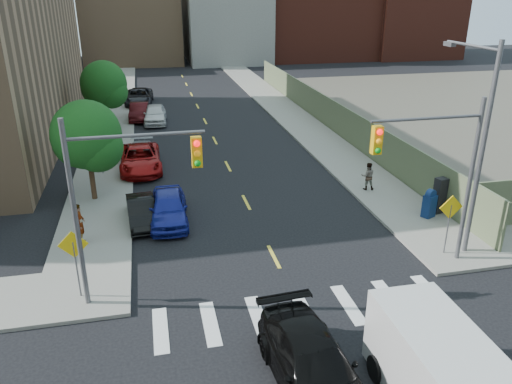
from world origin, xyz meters
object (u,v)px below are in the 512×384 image
parked_car_red (140,159)px  pedestrian_east (368,176)px  parked_car_grey (139,97)px  mailbox (430,203)px  parked_car_white (155,114)px  parked_car_maroon (139,112)px  black_sedan (313,366)px  parked_car_blue (168,208)px  parked_car_black (142,211)px  pedestrian_west (80,224)px  parked_car_silver (140,155)px  cargo_van (443,378)px  payphone (440,195)px

parked_car_red → pedestrian_east: 14.07m
parked_car_grey → mailbox: bearing=-61.4°
mailbox → parked_car_white: bearing=94.9°
parked_car_maroon → parked_car_red: bearing=-85.8°
parked_car_maroon → black_sedan: bearing=-77.8°
parked_car_blue → parked_car_red: parked_car_blue is taller
parked_car_black → parked_car_maroon: bearing=85.7°
parked_car_black → parked_car_blue: bearing=-10.8°
pedestrian_west → pedestrian_east: 15.48m
parked_car_silver → pedestrian_west: 11.22m
cargo_van → pedestrian_west: (-10.31, 12.17, -0.24)m
parked_car_silver → mailbox: 18.25m
parked_car_maroon → cargo_van: bearing=-73.5°
pedestrian_east → mailbox: bearing=125.5°
cargo_van → pedestrian_west: cargo_van is taller
parked_car_silver → mailbox: bearing=-35.9°
parked_car_black → mailbox: (13.95, -2.66, 0.24)m
parked_car_blue → parked_car_silver: parked_car_blue is taller
parked_car_blue → parked_car_white: 19.81m
parked_car_maroon → payphone: 27.64m
parked_car_red → pedestrian_east: bearing=-28.3°
pedestrian_west → parked_car_silver: bearing=-15.1°
parked_car_blue → cargo_van: size_ratio=0.81×
payphone → pedestrian_west: 17.36m
parked_car_blue → black_sedan: bearing=-72.0°
black_sedan → pedestrian_east: size_ratio=3.42×
payphone → pedestrian_east: bearing=107.5°
parked_car_grey → cargo_van: size_ratio=1.00×
black_sedan → payphone: size_ratio=2.92×
parked_car_silver → pedestrian_east: (12.49, -7.70, 0.30)m
mailbox → payphone: size_ratio=0.79×
parked_car_blue → mailbox: (12.65, -2.51, 0.09)m
parked_car_maroon → pedestrian_west: (-2.66, -22.92, 0.37)m
parked_car_red → parked_car_blue: bearing=-81.7°
parked_car_red → parked_car_silver: bearing=89.1°
payphone → mailbox: bearing=-166.7°
parked_car_red → parked_car_white: bearing=82.8°
parked_car_red → parked_car_grey: (0.00, 19.47, 0.01)m
parked_car_red → parked_car_silver: 1.22m
pedestrian_east → parked_car_grey: bearing=-48.7°
parked_car_silver → parked_car_grey: (0.00, 18.25, 0.13)m
parked_car_black → parked_car_red: size_ratio=0.69×
mailbox → payphone: payphone is taller
payphone → pedestrian_east: payphone is taller
parked_car_red → pedestrian_west: pedestrian_west is taller
pedestrian_west → pedestrian_east: bearing=-79.5°
cargo_van → pedestrian_east: 16.11m
mailbox → parked_car_maroon: bearing=95.7°
parked_car_white → pedestrian_west: size_ratio=2.41×
parked_car_black → pedestrian_west: 3.24m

